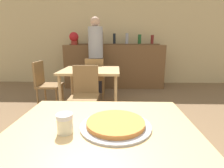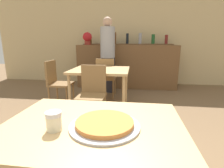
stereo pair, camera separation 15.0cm
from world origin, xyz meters
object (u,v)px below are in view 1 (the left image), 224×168
object	(u,v)px
chair_far_side_back	(95,76)
pizza_tray	(116,124)
potted_plant	(74,38)
cheese_shaker	(65,123)
person_standing	(96,53)
chair_far_side_front	(85,91)
chair_far_side_left	(45,82)

from	to	relation	value
chair_far_side_back	pizza_tray	world-z (taller)	chair_far_side_back
chair_far_side_back	potted_plant	distance (m)	1.44
pizza_tray	potted_plant	size ratio (longest dim) A/B	1.18
chair_far_side_back	pizza_tray	xyz separation A→B (m)	(0.47, -2.81, 0.27)
cheese_shaker	person_standing	world-z (taller)	person_standing
chair_far_side_front	chair_far_side_back	world-z (taller)	same
pizza_tray	potted_plant	xyz separation A→B (m)	(-1.12, 3.80, 0.54)
chair_far_side_front	chair_far_side_left	size ratio (longest dim) A/B	1.00
chair_far_side_front	pizza_tray	xyz separation A→B (m)	(0.47, -1.59, 0.27)
chair_far_side_back	chair_far_side_left	size ratio (longest dim) A/B	1.00
cheese_shaker	chair_far_side_back	bearing A→B (deg)	94.19
person_standing	potted_plant	size ratio (longest dim) A/B	5.36
chair_far_side_back	pizza_tray	bearing A→B (deg)	99.45
pizza_tray	potted_plant	bearing A→B (deg)	106.50
potted_plant	person_standing	bearing A→B (deg)	-40.16
chair_far_side_front	person_standing	size ratio (longest dim) A/B	0.49
chair_far_side_back	person_standing	bearing A→B (deg)	-86.37
cheese_shaker	potted_plant	size ratio (longest dim) A/B	0.31
chair_far_side_front	potted_plant	distance (m)	2.44
chair_far_side_front	chair_far_side_back	bearing A→B (deg)	90.00
chair_far_side_front	chair_far_side_left	xyz separation A→B (m)	(-0.84, 0.61, 0.00)
chair_far_side_back	cheese_shaker	size ratio (longest dim) A/B	8.52
pizza_tray	chair_far_side_front	bearing A→B (deg)	106.35
potted_plant	chair_far_side_left	bearing A→B (deg)	-96.57
chair_far_side_left	person_standing	world-z (taller)	person_standing
potted_plant	cheese_shaker	bearing A→B (deg)	-77.34
chair_far_side_left	pizza_tray	xyz separation A→B (m)	(1.31, -2.20, 0.27)
chair_far_side_front	chair_far_side_left	world-z (taller)	same
person_standing	potted_plant	xyz separation A→B (m)	(-0.63, 0.53, 0.35)
chair_far_side_back	cheese_shaker	xyz separation A→B (m)	(0.21, -2.87, 0.31)
chair_far_side_back	potted_plant	world-z (taller)	potted_plant
cheese_shaker	chair_far_side_left	bearing A→B (deg)	114.89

